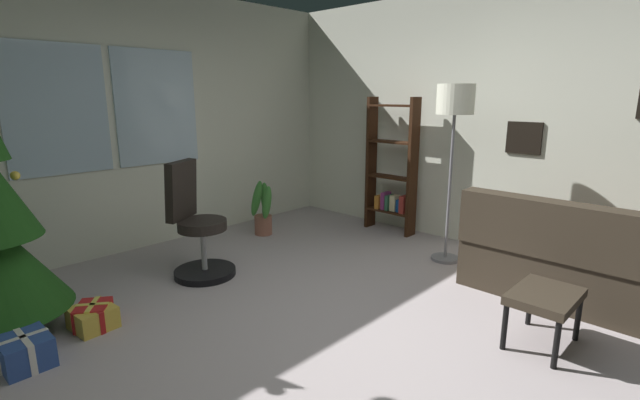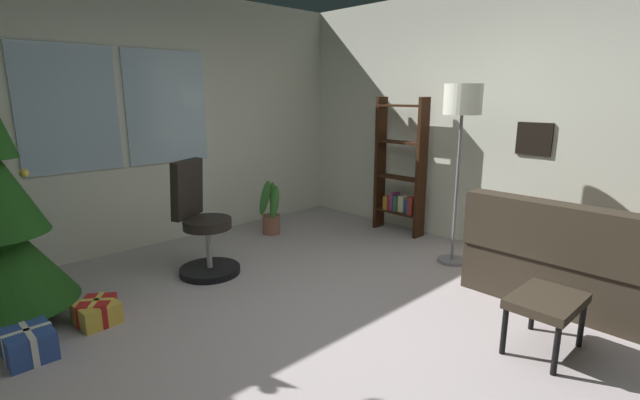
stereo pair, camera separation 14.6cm
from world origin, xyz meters
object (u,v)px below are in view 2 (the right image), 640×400
(gift_box_red, at_px, (98,310))
(floor_lamp, at_px, (462,113))
(couch, at_px, (618,271))
(office_chair, at_px, (202,230))
(gift_box_blue, at_px, (29,344))
(footstool, at_px, (546,304))
(gift_box_gold, at_px, (97,313))
(bookshelf, at_px, (400,174))
(potted_plant, at_px, (271,211))

(gift_box_red, xyz_separation_m, floor_lamp, (2.99, -1.18, 1.39))
(couch, xyz_separation_m, office_chair, (-1.99, 2.87, 0.12))
(gift_box_blue, xyz_separation_m, floor_lamp, (3.47, -0.98, 1.38))
(office_chair, xyz_separation_m, floor_lamp, (1.94, -1.47, 1.05))
(footstool, xyz_separation_m, gift_box_blue, (-2.46, 2.23, -0.23))
(gift_box_red, height_order, gift_box_gold, gift_box_red)
(gift_box_gold, xyz_separation_m, bookshelf, (3.45, -0.15, 0.64))
(gift_box_gold, xyz_separation_m, gift_box_blue, (-0.47, -0.18, 0.02))
(footstool, relative_size, gift_box_gold, 1.67)
(footstool, xyz_separation_m, gift_box_red, (-1.97, 2.44, -0.24))
(gift_box_gold, distance_m, bookshelf, 3.52)
(office_chair, height_order, floor_lamp, floor_lamp)
(potted_plant, bearing_deg, office_chair, -155.88)
(gift_box_red, height_order, office_chair, office_chair)
(bookshelf, bearing_deg, floor_lamp, -114.07)
(bookshelf, bearing_deg, gift_box_blue, -179.67)
(gift_box_red, bearing_deg, couch, -40.37)
(couch, relative_size, potted_plant, 2.80)
(gift_box_gold, distance_m, floor_lamp, 3.51)
(gift_box_blue, height_order, floor_lamp, floor_lamp)
(gift_box_gold, bearing_deg, floor_lamp, -20.96)
(gift_box_blue, height_order, bookshelf, bookshelf)
(office_chair, xyz_separation_m, bookshelf, (2.39, -0.47, 0.30))
(bookshelf, distance_m, floor_lamp, 1.33)
(floor_lamp, bearing_deg, potted_plant, 109.83)
(gift_box_red, relative_size, office_chair, 0.31)
(office_chair, distance_m, floor_lamp, 2.65)
(footstool, xyz_separation_m, office_chair, (-0.93, 2.72, 0.10))
(gift_box_blue, bearing_deg, gift_box_gold, 20.69)
(couch, relative_size, gift_box_red, 5.65)
(office_chair, xyz_separation_m, potted_plant, (1.22, 0.54, -0.14))
(floor_lamp, relative_size, potted_plant, 2.61)
(floor_lamp, bearing_deg, gift_box_red, 158.42)
(gift_box_blue, bearing_deg, gift_box_red, 23.17)
(footstool, height_order, floor_lamp, floor_lamp)
(footstool, bearing_deg, floor_lamp, 51.04)
(couch, bearing_deg, office_chair, 124.79)
(gift_box_red, distance_m, bookshelf, 3.50)
(couch, relative_size, office_chair, 1.74)
(floor_lamp, height_order, potted_plant, floor_lamp)
(footstool, xyz_separation_m, potted_plant, (0.29, 3.27, -0.04))
(gift_box_red, bearing_deg, floor_lamp, -21.58)
(footstool, relative_size, bookshelf, 0.32)
(gift_box_red, relative_size, potted_plant, 0.49)
(gift_box_red, xyz_separation_m, office_chair, (1.05, 0.28, 0.34))
(footstool, bearing_deg, gift_box_blue, 137.77)
(couch, height_order, gift_box_red, couch)
(gift_box_gold, relative_size, bookshelf, 0.19)
(footstool, relative_size, gift_box_red, 1.57)
(bookshelf, height_order, floor_lamp, floor_lamp)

